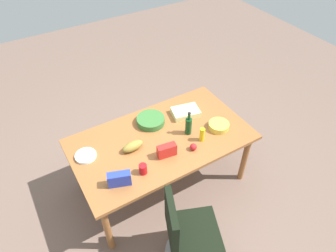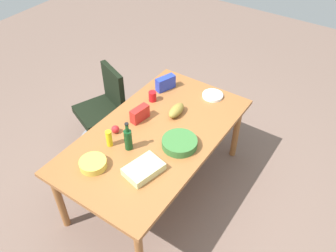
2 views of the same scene
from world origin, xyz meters
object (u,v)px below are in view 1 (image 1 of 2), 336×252
object	(u,v)px
chip_bag_blue	(119,179)
wine_bottle	(188,125)
chip_bag_red	(167,150)
apple_red	(193,147)
red_solo_cup	(143,169)
salad_bowl	(151,120)
paper_plate_stack	(86,156)
office_chair	(188,237)
bread_loaf	(133,146)
mustard_bottle	(202,135)
chip_bowl	(219,126)
conference_table	(161,143)
sheet_cake	(186,112)

from	to	relation	value
chip_bag_blue	wine_bottle	xyz separation A→B (m)	(0.95, 0.25, 0.04)
chip_bag_red	chip_bag_blue	distance (m)	0.58
apple_red	red_solo_cup	xyz separation A→B (m)	(-0.60, -0.00, 0.02)
red_solo_cup	salad_bowl	bearing A→B (deg)	55.59
chip_bag_blue	paper_plate_stack	distance (m)	0.53
office_chair	bread_loaf	world-z (taller)	office_chair
chip_bag_red	bread_loaf	distance (m)	0.37
wine_bottle	paper_plate_stack	size ratio (longest dim) A/B	1.35
apple_red	bread_loaf	bearing A→B (deg)	149.03
mustard_bottle	salad_bowl	size ratio (longest dim) A/B	0.51
office_chair	chip_bowl	world-z (taller)	office_chair
conference_table	office_chair	distance (m)	1.05
office_chair	salad_bowl	bearing A→B (deg)	77.19
office_chair	wine_bottle	bearing A→B (deg)	57.24
conference_table	red_solo_cup	size ratio (longest dim) A/B	17.95
salad_bowl	bread_loaf	distance (m)	0.46
sheet_cake	wine_bottle	bearing A→B (deg)	-118.14
sheet_cake	paper_plate_stack	size ratio (longest dim) A/B	1.45
conference_table	paper_plate_stack	world-z (taller)	paper_plate_stack
apple_red	chip_bowl	bearing A→B (deg)	16.15
mustard_bottle	salad_bowl	world-z (taller)	mustard_bottle
red_solo_cup	mustard_bottle	xyz separation A→B (m)	(0.76, 0.07, 0.03)
conference_table	office_chair	size ratio (longest dim) A/B	2.04
apple_red	mustard_bottle	distance (m)	0.18
apple_red	chip_bag_red	xyz separation A→B (m)	(-0.28, 0.08, 0.03)
apple_red	salad_bowl	world-z (taller)	same
office_chair	mustard_bottle	size ratio (longest dim) A/B	5.85
chip_bag_red	bread_loaf	world-z (taller)	chip_bag_red
red_solo_cup	sheet_cake	bearing A→B (deg)	31.80
chip_bag_blue	paper_plate_stack	world-z (taller)	chip_bag_blue
office_chair	wine_bottle	world-z (taller)	wine_bottle
chip_bag_blue	chip_bowl	bearing A→B (deg)	6.08
salad_bowl	chip_bowl	bearing A→B (deg)	-37.23
conference_table	office_chair	world-z (taller)	office_chair
chip_bag_blue	bread_loaf	size ratio (longest dim) A/B	0.92
conference_table	wine_bottle	distance (m)	0.37
chip_bag_blue	bread_loaf	bearing A→B (deg)	48.20
salad_bowl	paper_plate_stack	bearing A→B (deg)	-172.26
wine_bottle	red_solo_cup	world-z (taller)	wine_bottle
red_solo_cup	conference_table	bearing A→B (deg)	39.52
wine_bottle	paper_plate_stack	bearing A→B (deg)	167.27
sheet_cake	red_solo_cup	world-z (taller)	red_solo_cup
conference_table	wine_bottle	bearing A→B (deg)	-15.44
chip_bag_blue	salad_bowl	world-z (taller)	chip_bag_blue
sheet_cake	mustard_bottle	size ratio (longest dim) A/B	1.94
apple_red	chip_bag_blue	xyz separation A→B (m)	(-0.85, -0.01, 0.04)
office_chair	salad_bowl	distance (m)	1.35
chip_bag_blue	chip_bowl	distance (m)	1.30
paper_plate_stack	apple_red	bearing A→B (deg)	-25.67
mustard_bottle	sheet_cake	bearing A→B (deg)	79.33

